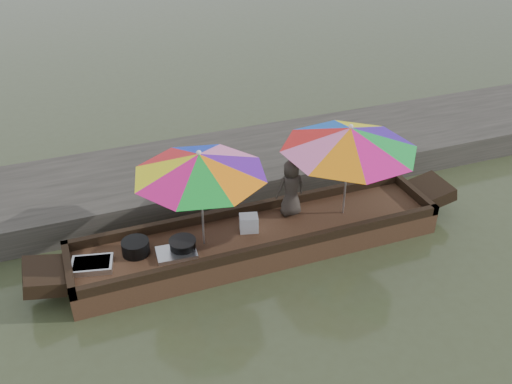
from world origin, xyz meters
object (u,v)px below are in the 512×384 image
object	(u,v)px
boat_hull	(258,241)
cooking_pot	(136,247)
vendor	(291,188)
tray_scallop	(176,253)
charcoal_grill	(183,246)
umbrella_stern	(347,171)
tray_crayfish	(92,265)
umbrella_bow	(202,199)
supply_bag	(249,223)

from	to	relation	value
boat_hull	cooking_pot	bearing A→B (deg)	176.13
vendor	cooking_pot	bearing A→B (deg)	1.99
tray_scallop	cooking_pot	bearing A→B (deg)	155.94
charcoal_grill	umbrella_stern	distance (m)	2.75
tray_scallop	tray_crayfish	bearing A→B (deg)	173.56
charcoal_grill	umbrella_bow	world-z (taller)	umbrella_bow
tray_crayfish	umbrella_bow	world-z (taller)	umbrella_bow
cooking_pot	supply_bag	xyz separation A→B (m)	(1.72, -0.04, 0.02)
tray_crayfish	vendor	xyz separation A→B (m)	(3.14, 0.27, 0.43)
tray_scallop	umbrella_stern	distance (m)	2.87
cooking_pot	umbrella_bow	size ratio (longest dim) A/B	0.21
cooking_pot	vendor	xyz separation A→B (m)	(2.50, 0.16, 0.37)
supply_bag	umbrella_bow	xyz separation A→B (m)	(-0.74, -0.08, 0.65)
boat_hull	supply_bag	distance (m)	0.34
tray_scallop	vendor	world-z (taller)	vendor
vendor	umbrella_stern	distance (m)	0.90
tray_crayfish	vendor	distance (m)	3.18
tray_scallop	supply_bag	size ratio (longest dim) A/B	2.03
umbrella_bow	umbrella_stern	size ratio (longest dim) A/B	0.91
cooking_pot	supply_bag	world-z (taller)	supply_bag
tray_crayfish	boat_hull	bearing A→B (deg)	-0.41
boat_hull	supply_bag	bearing A→B (deg)	146.74
tray_scallop	supply_bag	world-z (taller)	supply_bag
tray_crayfish	charcoal_grill	size ratio (longest dim) A/B	1.53
cooking_pot	umbrella_stern	world-z (taller)	umbrella_stern
umbrella_stern	boat_hull	bearing A→B (deg)	180.00
boat_hull	tray_crayfish	bearing A→B (deg)	179.59
boat_hull	cooking_pot	xyz separation A→B (m)	(-1.85, 0.12, 0.28)
cooking_pot	umbrella_stern	bearing A→B (deg)	-2.17
charcoal_grill	umbrella_bow	size ratio (longest dim) A/B	0.20
tray_crayfish	supply_bag	bearing A→B (deg)	1.56
tray_crayfish	charcoal_grill	world-z (taller)	charcoal_grill
tray_scallop	vendor	size ratio (longest dim) A/B	0.60
umbrella_bow	tray_crayfish	bearing A→B (deg)	179.37
supply_bag	vendor	size ratio (longest dim) A/B	0.29
cooking_pot	tray_crayfish	size ratio (longest dim) A/B	0.70
cooking_pot	charcoal_grill	xyz separation A→B (m)	(0.65, -0.19, -0.02)
umbrella_stern	charcoal_grill	bearing A→B (deg)	-178.60
charcoal_grill	supply_bag	bearing A→B (deg)	7.80
tray_scallop	umbrella_bow	size ratio (longest dim) A/B	0.30
umbrella_stern	vendor	bearing A→B (deg)	160.58
charcoal_grill	umbrella_bow	xyz separation A→B (m)	(0.34, 0.06, 0.69)
boat_hull	umbrella_bow	distance (m)	1.28
tray_crayfish	charcoal_grill	distance (m)	1.29
tray_scallop	charcoal_grill	bearing A→B (deg)	23.97
boat_hull	tray_crayfish	distance (m)	2.49
cooking_pot	umbrella_stern	distance (m)	3.37
tray_crayfish	vendor	size ratio (longest dim) A/B	0.60
supply_bag	vendor	distance (m)	0.88
boat_hull	umbrella_stern	size ratio (longest dim) A/B	2.71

